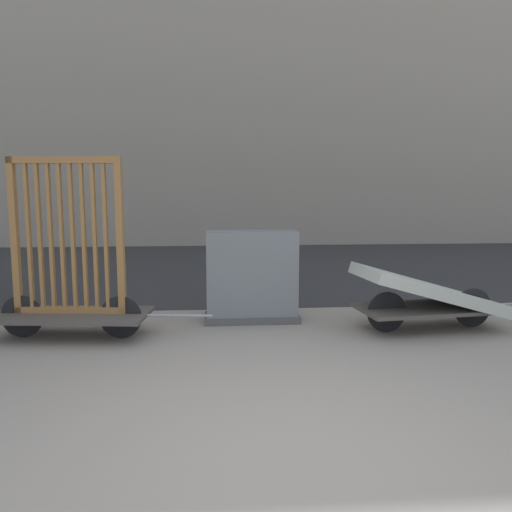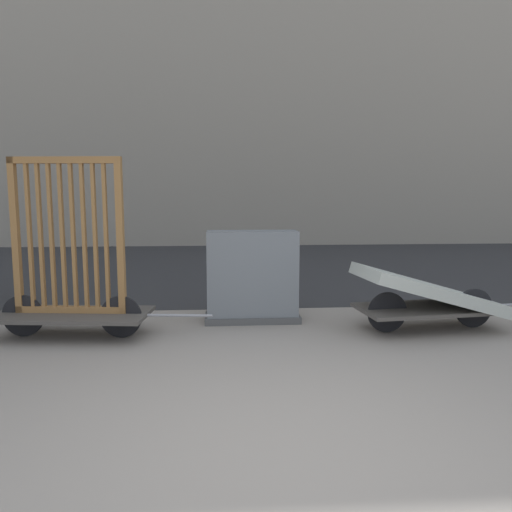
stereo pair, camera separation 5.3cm
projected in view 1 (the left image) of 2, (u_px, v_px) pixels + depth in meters
The scene contains 6 objects.
ground_plane at pixel (292, 460), 2.91m from camera, with size 60.00×60.00×0.00m, color gray.
road_strip at pixel (237, 265), 10.62m from camera, with size 56.00×7.98×0.01m.
building_facade at pixel (227, 1), 15.59m from camera, with size 48.00×4.00×14.99m.
bike_cart_with_bedframe at pixel (70, 281), 5.30m from camera, with size 2.37×0.92×1.92m.
bike_cart_with_mattress at pixel (431, 295), 5.64m from camera, with size 2.40×1.01×0.75m.
utility_cabinet at pixel (252, 280), 6.00m from camera, with size 1.14×0.45×1.10m.
Camera 1 is at (-0.43, -2.71, 1.55)m, focal length 35.00 mm.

